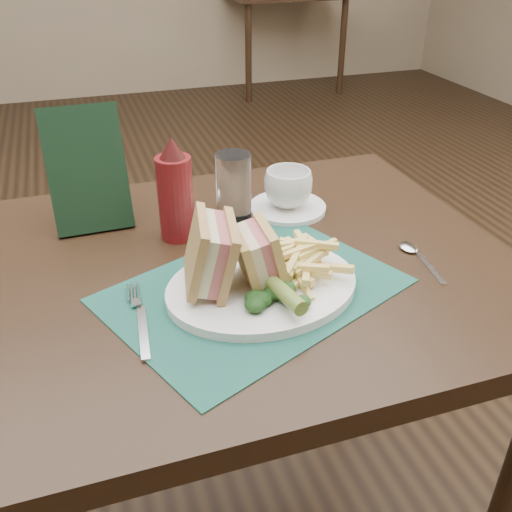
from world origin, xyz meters
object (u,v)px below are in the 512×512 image
(placemat, at_px, (254,290))
(drinking_glass, at_px, (234,188))
(table_main, at_px, (245,417))
(table_bg_right, at_px, (282,41))
(sandwich_half_a, at_px, (196,254))
(check_presenter, at_px, (87,170))
(sandwich_half_b, at_px, (244,256))
(ketchup_bottle, at_px, (175,189))
(plate, at_px, (262,287))
(coffee_cup, at_px, (288,188))
(saucer, at_px, (287,208))

(placemat, bearing_deg, drinking_glass, 80.47)
(table_main, height_order, drinking_glass, drinking_glass)
(table_bg_right, distance_m, drinking_glass, 3.95)
(sandwich_half_a, height_order, drinking_glass, sandwich_half_a)
(placemat, bearing_deg, check_presenter, 125.04)
(sandwich_half_b, bearing_deg, ketchup_bottle, 108.70)
(plate, height_order, check_presenter, check_presenter)
(table_main, relative_size, check_presenter, 4.00)
(plate, xyz_separation_m, sandwich_half_a, (-0.10, 0.02, 0.06))
(table_bg_right, relative_size, placemat, 2.10)
(plate, height_order, drinking_glass, drinking_glass)
(coffee_cup, height_order, check_presenter, check_presenter)
(saucer, distance_m, drinking_glass, 0.13)
(ketchup_bottle, xyz_separation_m, check_presenter, (-0.14, 0.10, 0.02))
(plate, relative_size, ketchup_bottle, 1.61)
(drinking_glass, distance_m, check_presenter, 0.26)
(sandwich_half_b, height_order, ketchup_bottle, ketchup_bottle)
(sandwich_half_a, height_order, check_presenter, check_presenter)
(placemat, xyz_separation_m, coffee_cup, (0.15, 0.25, 0.05))
(sandwich_half_a, relative_size, drinking_glass, 0.89)
(check_presenter, bearing_deg, drinking_glass, -14.74)
(saucer, distance_m, check_presenter, 0.38)
(sandwich_half_a, distance_m, saucer, 0.34)
(placemat, relative_size, sandwich_half_a, 3.71)
(placemat, bearing_deg, sandwich_half_a, 171.84)
(table_bg_right, height_order, drinking_glass, drinking_glass)
(drinking_glass, bearing_deg, table_bg_right, 67.94)
(table_main, xyz_separation_m, placemat, (-0.01, -0.10, 0.38))
(table_bg_right, xyz_separation_m, placemat, (-1.52, -3.88, 0.38))
(check_presenter, bearing_deg, sandwich_half_b, -57.82)
(table_bg_right, xyz_separation_m, saucer, (-1.37, -3.64, 0.38))
(table_main, bearing_deg, check_presenter, 137.22)
(table_main, relative_size, coffee_cup, 9.68)
(table_main, relative_size, table_bg_right, 1.00)
(placemat, xyz_separation_m, saucer, (0.15, 0.25, 0.00))
(sandwich_half_a, height_order, sandwich_half_b, sandwich_half_a)
(sandwich_half_b, relative_size, check_presenter, 0.41)
(table_bg_right, xyz_separation_m, sandwich_half_a, (-1.60, -3.87, 0.45))
(placemat, xyz_separation_m, drinking_glass, (0.04, 0.24, 0.06))
(table_bg_right, bearing_deg, sandwich_half_a, -112.46)
(placemat, distance_m, sandwich_half_a, 0.11)
(ketchup_bottle, bearing_deg, placemat, -70.34)
(placemat, bearing_deg, plate, -30.83)
(placemat, distance_m, plate, 0.02)
(plate, relative_size, check_presenter, 1.33)
(drinking_glass, bearing_deg, plate, -96.68)
(coffee_cup, bearing_deg, plate, -118.79)
(table_main, bearing_deg, sandwich_half_a, -138.87)
(placemat, relative_size, saucer, 2.85)
(saucer, distance_m, coffee_cup, 0.04)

